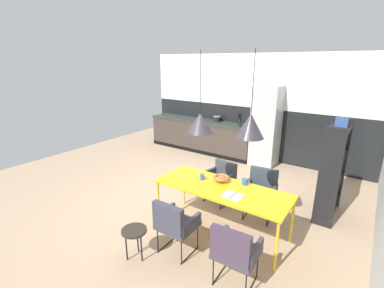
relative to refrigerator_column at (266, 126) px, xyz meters
name	(u,v)px	position (x,y,z in m)	size (l,w,h in m)	color
ground_plane	(173,207)	(-0.54, -3.02, -0.99)	(8.95, 8.95, 0.00)	tan
back_wall_splashback_dark	(251,132)	(-0.54, 0.36, -0.31)	(6.25, 0.12, 1.36)	black
back_wall_panel_upper	(254,81)	(-0.54, 0.36, 1.05)	(6.25, 0.12, 1.36)	white
kitchen_counter	(201,135)	(-1.92, 0.00, -0.54)	(3.21, 0.63, 0.90)	#3D332D
refrigerator_column	(266,126)	(0.00, 0.00, 0.00)	(0.61, 0.60, 1.97)	#ADAFB2
dining_table	(222,190)	(0.51, -3.14, -0.29)	(2.00, 0.77, 0.74)	yellow
armchair_head_of_table	(261,187)	(0.84, -2.37, -0.46)	(0.53, 0.51, 0.82)	#383943
armchair_corner_seat	(174,221)	(0.25, -3.95, -0.48)	(0.50, 0.48, 0.80)	#383943
armchair_far_side	(221,176)	(0.04, -2.28, -0.50)	(0.55, 0.54, 0.74)	#383943
armchair_facing_counter	(234,249)	(1.15, -3.99, -0.48)	(0.51, 0.49, 0.82)	#383943
fruit_bowl	(221,178)	(0.40, -2.96, -0.19)	(0.26, 0.26, 0.09)	#B2662D
open_book	(233,196)	(0.76, -3.29, -0.24)	(0.27, 0.24, 0.02)	white
mug_tall_blue	(245,182)	(0.74, -2.85, -0.20)	(0.13, 0.09, 0.09)	#335B93
mug_glass_clear	(202,177)	(0.12, -3.08, -0.20)	(0.11, 0.07, 0.09)	#335B93
cooking_pot	(217,119)	(-1.47, 0.12, -0.01)	(0.21, 0.21, 0.17)	black
bottle_oil_tall	(238,119)	(-0.86, 0.21, 0.05)	(0.07, 0.07, 0.33)	black
bottle_wine_green	(240,123)	(-0.67, -0.08, 0.01)	(0.06, 0.06, 0.25)	#0F3319
side_stool	(134,232)	(-0.13, -4.31, -0.60)	(0.33, 0.33, 0.43)	#2D261E
open_shelf_unit	(333,167)	(1.76, -1.68, -0.12)	(0.30, 0.83, 1.67)	black
pendant_lamp_over_table_near	(200,123)	(0.11, -3.13, 0.67)	(0.39, 0.39, 1.15)	black
pendant_lamp_over_table_far	(250,126)	(0.91, -3.18, 0.75)	(0.36, 0.36, 1.09)	black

